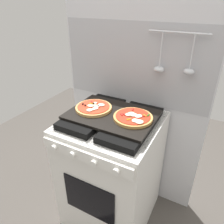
% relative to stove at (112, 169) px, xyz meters
% --- Properties ---
extents(ground_plane, '(4.00, 4.00, 0.00)m').
position_rel_stove_xyz_m(ground_plane, '(0.00, 0.00, -0.45)').
color(ground_plane, '#4C4742').
extents(kitchen_backsplash, '(1.10, 0.09, 1.55)m').
position_rel_stove_xyz_m(kitchen_backsplash, '(0.00, 0.34, 0.34)').
color(kitchen_backsplash, silver).
rests_on(kitchen_backsplash, ground_plane).
extents(stove, '(0.60, 0.64, 0.90)m').
position_rel_stove_xyz_m(stove, '(0.00, 0.00, 0.00)').
color(stove, white).
rests_on(stove, ground_plane).
extents(baking_tray, '(0.54, 0.38, 0.02)m').
position_rel_stove_xyz_m(baking_tray, '(0.00, 0.00, 0.46)').
color(baking_tray, black).
rests_on(baking_tray, stove).
extents(pizza_left, '(0.24, 0.24, 0.03)m').
position_rel_stove_xyz_m(pizza_left, '(-0.13, -0.00, 0.48)').
color(pizza_left, tan).
rests_on(pizza_left, baking_tray).
extents(pizza_right, '(0.24, 0.24, 0.03)m').
position_rel_stove_xyz_m(pizza_right, '(0.14, 0.00, 0.48)').
color(pizza_right, tan).
rests_on(pizza_right, baking_tray).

